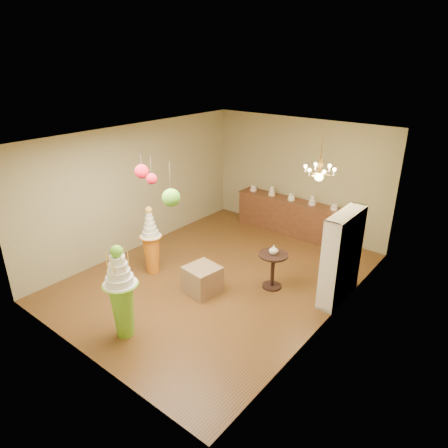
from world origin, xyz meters
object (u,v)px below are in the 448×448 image
Objects in this scene: round_table at (273,266)px; sideboard at (290,216)px; pedestal_orange at (152,248)px; pedestal_green at (122,298)px.

sideboard is at bearing 113.09° from round_table.
pedestal_orange is 2.01× the size of round_table.
sideboard is 2.86m from round_table.
pedestal_orange is at bearing 125.48° from pedestal_green.
pedestal_green is 2.22× the size of round_table.
pedestal_green is 5.49m from sideboard.
pedestal_orange is 3.94m from sideboard.
pedestal_orange is (-1.25, 1.75, -0.14)m from pedestal_green.
pedestal_green is at bearing -111.80° from round_table.
pedestal_green reaches higher than round_table.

